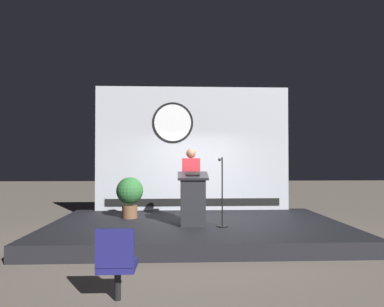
{
  "coord_description": "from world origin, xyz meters",
  "views": [
    {
      "loc": [
        -0.42,
        -7.62,
        1.68
      ],
      "look_at": [
        -0.1,
        -0.02,
        1.82
      ],
      "focal_mm": 32.05,
      "sensor_mm": 36.0,
      "label": 1
    }
  ],
  "objects": [
    {
      "name": "microphone_stand",
      "position": [
        0.5,
        -0.5,
        0.81
      ],
      "size": [
        0.24,
        0.6,
        1.44
      ],
      "color": "black",
      "rests_on": "stage_platform"
    },
    {
      "name": "speaker_person",
      "position": [
        -0.12,
        0.06,
        1.14
      ],
      "size": [
        0.4,
        0.26,
        1.64
      ],
      "color": "black",
      "rests_on": "stage_platform"
    },
    {
      "name": "banner_display",
      "position": [
        -0.01,
        1.85,
        2.0
      ],
      "size": [
        5.34,
        0.12,
        3.41
      ],
      "color": "#B2B7C1",
      "rests_on": "stage_platform"
    },
    {
      "name": "ground_plane",
      "position": [
        0.0,
        0.0,
        0.0
      ],
      "size": [
        40.0,
        40.0,
        0.0
      ],
      "primitive_type": "plane",
      "color": "#6B6056"
    },
    {
      "name": "stage_platform",
      "position": [
        0.0,
        0.0,
        0.15
      ],
      "size": [
        6.4,
        4.0,
        0.3
      ],
      "primitive_type": "cube",
      "color": "black",
      "rests_on": "ground"
    },
    {
      "name": "audience_chair_left",
      "position": [
        -1.14,
        -3.54,
        0.49
      ],
      "size": [
        0.44,
        0.45,
        0.89
      ],
      "color": "black",
      "rests_on": "ground"
    },
    {
      "name": "podium",
      "position": [
        -0.1,
        -0.42,
        0.85
      ],
      "size": [
        0.64,
        0.5,
        1.13
      ],
      "color": "#26262B",
      "rests_on": "stage_platform"
    },
    {
      "name": "potted_plant",
      "position": [
        -1.56,
        0.58,
        0.89
      ],
      "size": [
        0.64,
        0.64,
        0.97
      ],
      "color": "brown",
      "rests_on": "stage_platform"
    }
  ]
}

